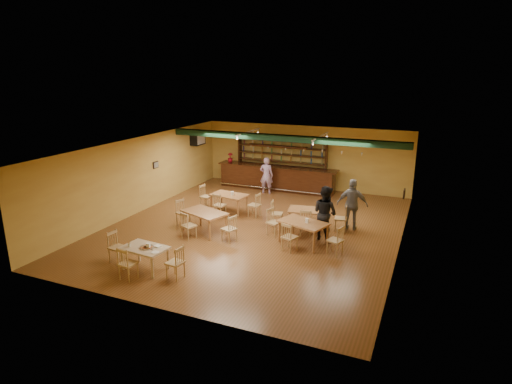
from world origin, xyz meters
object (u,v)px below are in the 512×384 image
at_px(patron_right_a, 325,213).
at_px(dining_table_a, 229,203).
at_px(dining_table_d, 303,233).
at_px(dining_table_c, 205,222).
at_px(dining_table_b, 308,219).
at_px(bar_counter, 277,178).
at_px(near_table, 145,258).
at_px(patron_bar, 266,175).

bearing_deg(patron_right_a, dining_table_a, 10.67).
bearing_deg(dining_table_d, dining_table_a, 169.52).
distance_m(dining_table_c, patron_right_a, 4.17).
distance_m(dining_table_b, dining_table_d, 1.52).
bearing_deg(dining_table_b, dining_table_d, -90.04).
distance_m(bar_counter, dining_table_b, 5.32).
relative_size(bar_counter, patron_right_a, 3.13).
distance_m(near_table, patron_bar, 8.73).
bearing_deg(near_table, dining_table_d, 50.43).
bearing_deg(patron_right_a, near_table, 74.44).
relative_size(dining_table_c, patron_right_a, 0.83).
bearing_deg(dining_table_c, patron_bar, 108.37).
distance_m(dining_table_d, patron_bar, 6.15).
height_order(dining_table_a, patron_right_a, patron_right_a).
xyz_separation_m(dining_table_c, patron_bar, (0.13, 5.51, 0.46)).
xyz_separation_m(dining_table_b, dining_table_c, (-3.20, -1.86, 0.03)).
relative_size(dining_table_a, dining_table_c, 0.93).
bearing_deg(dining_table_b, patron_right_a, -54.92).
bearing_deg(patron_bar, patron_right_a, 123.74).
bearing_deg(dining_table_d, bar_counter, 136.37).
bearing_deg(patron_bar, dining_table_c, 81.38).
distance_m(dining_table_a, dining_table_d, 4.26).
bearing_deg(dining_table_a, near_table, -81.66).
distance_m(dining_table_b, patron_right_a, 1.27).
xyz_separation_m(near_table, patron_right_a, (4.14, 4.26, 0.59)).
height_order(dining_table_c, patron_right_a, patron_right_a).
bearing_deg(bar_counter, patron_right_a, -55.18).
relative_size(dining_table_d, near_table, 1.21).
height_order(dining_table_c, near_table, dining_table_c).
bearing_deg(patron_right_a, patron_bar, -20.39).
bearing_deg(dining_table_b, near_table, -133.32).
xyz_separation_m(dining_table_a, patron_right_a, (4.26, -1.38, 0.57)).
relative_size(dining_table_b, patron_bar, 0.83).
relative_size(bar_counter, patron_bar, 3.43).
relative_size(bar_counter, dining_table_b, 4.12).
relative_size(dining_table_d, patron_right_a, 0.83).
xyz_separation_m(near_table, patron_bar, (0.27, 8.71, 0.51)).
height_order(dining_table_a, patron_bar, patron_bar).
height_order(near_table, patron_right_a, patron_right_a).
distance_m(dining_table_a, dining_table_c, 2.45).
xyz_separation_m(dining_table_d, patron_right_a, (0.54, 0.70, 0.54)).
bearing_deg(patron_right_a, bar_counter, -26.59).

